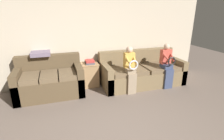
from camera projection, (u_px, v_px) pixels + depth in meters
wall_back at (86, 38)px, 4.74m from camera, size 6.97×0.06×2.55m
couch_main at (141, 73)px, 4.96m from camera, size 2.29×0.97×0.92m
couch_side at (50, 81)px, 4.31m from camera, size 1.56×0.91×0.94m
child_left_seated at (130, 68)px, 4.33m from camera, size 0.26×0.37×1.17m
child_right_seated at (167, 64)px, 4.63m from camera, size 0.29×0.37×1.18m
side_shelf at (90, 74)px, 4.80m from camera, size 0.45×0.45×0.65m
book_stack at (90, 62)px, 4.67m from camera, size 0.23×0.30×0.10m
throw_pillow at (41, 53)px, 4.34m from camera, size 0.45×0.45×0.10m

